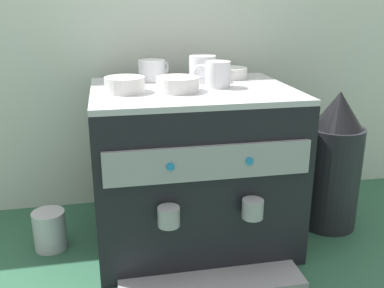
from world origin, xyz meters
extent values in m
plane|color=#28563D|center=(0.00, 0.00, 0.00)|extent=(4.00, 4.00, 0.00)
cube|color=silver|center=(0.00, 0.32, 0.55)|extent=(2.80, 0.03, 1.11)
cube|color=black|center=(0.00, 0.00, 0.23)|extent=(0.58, 0.45, 0.47)
cube|color=#B7B7BC|center=(0.00, 0.00, 0.47)|extent=(0.58, 0.45, 0.02)
cube|color=#939399|center=(0.00, -0.23, 0.34)|extent=(0.53, 0.01, 0.09)
cylinder|color=#1E7AB7|center=(-0.10, -0.24, 0.34)|extent=(0.02, 0.01, 0.02)
cylinder|color=#1E7AB7|center=(0.10, -0.24, 0.34)|extent=(0.02, 0.01, 0.02)
cube|color=#939399|center=(0.00, -0.28, 0.01)|extent=(0.49, 0.12, 0.02)
cylinder|color=#939399|center=(-0.11, -0.26, 0.21)|extent=(0.06, 0.06, 0.05)
cylinder|color=#939399|center=(0.11, -0.26, 0.21)|extent=(0.06, 0.06, 0.05)
cylinder|color=white|center=(0.07, -0.01, 0.52)|extent=(0.07, 0.07, 0.07)
torus|color=white|center=(0.03, 0.02, 0.52)|extent=(0.05, 0.04, 0.05)
cylinder|color=white|center=(0.05, 0.09, 0.52)|extent=(0.08, 0.08, 0.08)
torus|color=white|center=(0.06, 0.15, 0.52)|extent=(0.02, 0.06, 0.06)
cylinder|color=white|center=(-0.10, 0.14, 0.51)|extent=(0.08, 0.08, 0.06)
torus|color=white|center=(-0.06, 0.17, 0.51)|extent=(0.05, 0.04, 0.05)
cylinder|color=white|center=(0.15, 0.14, 0.50)|extent=(0.11, 0.11, 0.03)
cylinder|color=white|center=(0.15, 0.14, 0.49)|extent=(0.06, 0.06, 0.01)
cylinder|color=white|center=(-0.19, -0.03, 0.50)|extent=(0.11, 0.11, 0.04)
cylinder|color=white|center=(-0.19, -0.03, 0.49)|extent=(0.06, 0.06, 0.01)
cylinder|color=white|center=(-0.05, -0.04, 0.50)|extent=(0.12, 0.12, 0.04)
cylinder|color=white|center=(-0.05, -0.04, 0.49)|extent=(0.07, 0.07, 0.01)
cylinder|color=black|center=(0.46, -0.02, 0.17)|extent=(0.18, 0.18, 0.34)
cone|color=black|center=(0.46, -0.02, 0.40)|extent=(0.16, 0.16, 0.12)
cylinder|color=#B7B7BC|center=(-0.44, 0.01, 0.06)|extent=(0.10, 0.10, 0.12)
camera|label=1|loc=(-0.24, -1.22, 0.72)|focal=40.62mm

